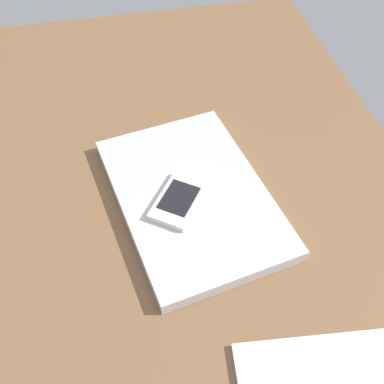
% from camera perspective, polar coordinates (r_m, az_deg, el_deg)
% --- Properties ---
extents(desk_surface, '(1.20, 0.80, 0.03)m').
position_cam_1_polar(desk_surface, '(0.73, -2.34, -3.14)').
color(desk_surface, brown).
rests_on(desk_surface, ground).
extents(laptop_closed, '(0.36, 0.27, 0.02)m').
position_cam_1_polar(laptop_closed, '(0.72, 0.00, -0.52)').
color(laptop_closed, '#B7BABC').
rests_on(laptop_closed, desk_surface).
extents(cell_phone_on_laptop, '(0.11, 0.10, 0.01)m').
position_cam_1_polar(cell_phone_on_laptop, '(0.69, -1.57, -1.07)').
color(cell_phone_on_laptop, silver).
rests_on(cell_phone_on_laptop, laptop_closed).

